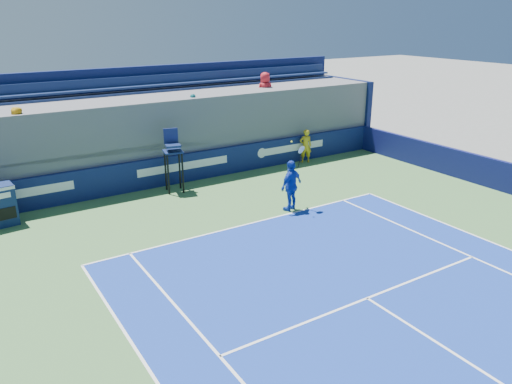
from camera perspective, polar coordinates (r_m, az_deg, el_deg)
ball_person at (r=23.43m, az=5.69°, el=5.26°), size 0.68×0.58×1.57m
back_hoarding at (r=20.78m, az=-8.31°, el=2.71°), size 20.40×0.21×1.20m
umpire_chair at (r=19.47m, az=-9.48°, el=4.32°), size 0.83×0.83×2.48m
tennis_player at (r=17.51m, az=4.05°, el=0.76°), size 1.16×0.75×2.57m
stadium_seating at (r=22.30m, az=-10.69°, el=7.02°), size 21.00×4.05×4.40m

